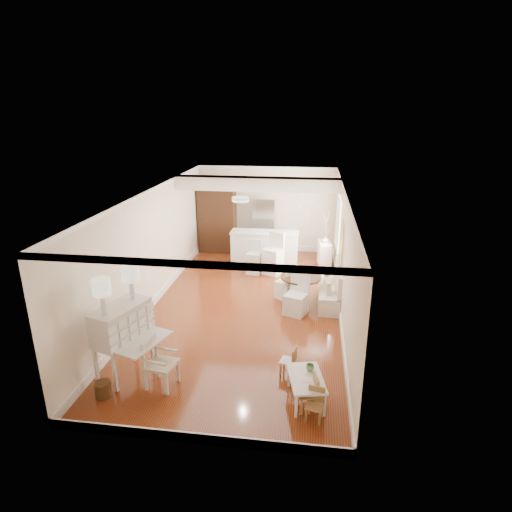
% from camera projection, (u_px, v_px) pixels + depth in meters
% --- Properties ---
extents(room, '(9.00, 9.04, 2.82)m').
position_uv_depth(room, '(248.00, 225.00, 10.00)').
color(room, brown).
rests_on(room, ground).
extents(secretary_bureau, '(1.35, 1.36, 1.36)m').
position_uv_depth(secretary_bureau, '(123.00, 340.00, 7.55)').
color(secretary_bureau, silver).
rests_on(secretary_bureau, ground).
extents(gustavian_armchair, '(0.59, 0.59, 0.89)m').
position_uv_depth(gustavian_armchair, '(161.00, 363.00, 7.28)').
color(gustavian_armchair, beige).
rests_on(gustavian_armchair, ground).
extents(wicker_basket, '(0.34, 0.34, 0.27)m').
position_uv_depth(wicker_basket, '(103.00, 389.00, 7.11)').
color(wicker_basket, '#503319').
rests_on(wicker_basket, ground).
extents(kids_table, '(0.70, 0.98, 0.44)m').
position_uv_depth(kids_table, '(306.00, 389.00, 6.98)').
color(kids_table, white).
rests_on(kids_table, ground).
extents(kids_chair_a, '(0.36, 0.36, 0.62)m').
position_uv_depth(kids_chair_a, '(308.00, 393.00, 6.75)').
color(kids_chair_a, '#A37E4A').
rests_on(kids_chair_a, ground).
extents(kids_chair_b, '(0.32, 0.32, 0.56)m').
position_uv_depth(kids_chair_b, '(288.00, 360.00, 7.66)').
color(kids_chair_b, '#A07449').
rests_on(kids_chair_b, ground).
extents(kids_chair_c, '(0.31, 0.31, 0.54)m').
position_uv_depth(kids_chair_c, '(315.00, 405.00, 6.52)').
color(kids_chair_c, '#A17949').
rests_on(kids_chair_c, ground).
extents(banquette, '(0.52, 1.60, 0.98)m').
position_uv_depth(banquette, '(329.00, 285.00, 10.40)').
color(banquette, silver).
rests_on(banquette, ground).
extents(dining_table, '(1.21, 1.21, 0.68)m').
position_uv_depth(dining_table, '(300.00, 289.00, 10.53)').
color(dining_table, '#442515').
rests_on(dining_table, ground).
extents(slip_chair_near, '(0.61, 0.62, 0.98)m').
position_uv_depth(slip_chair_near, '(296.00, 294.00, 9.87)').
color(slip_chair_near, white).
rests_on(slip_chair_near, ground).
extents(slip_chair_far, '(0.61, 0.61, 0.89)m').
position_uv_depth(slip_chair_far, '(286.00, 282.00, 10.71)').
color(slip_chair_far, silver).
rests_on(slip_chair_far, ground).
extents(breakfast_counter, '(2.05, 0.65, 1.03)m').
position_uv_depth(breakfast_counter, '(265.00, 248.00, 13.07)').
color(breakfast_counter, white).
rests_on(breakfast_counter, ground).
extents(bar_stool_left, '(0.43, 0.43, 0.98)m').
position_uv_depth(bar_stool_left, '(254.00, 257.00, 12.33)').
color(bar_stool_left, silver).
rests_on(bar_stool_left, ground).
extents(bar_stool_right, '(0.64, 0.64, 1.21)m').
position_uv_depth(bar_stool_right, '(273.00, 254.00, 12.26)').
color(bar_stool_right, white).
rests_on(bar_stool_right, ground).
extents(pantry_cabinet, '(1.20, 0.60, 2.30)m').
position_uv_depth(pantry_cabinet, '(217.00, 217.00, 14.09)').
color(pantry_cabinet, '#381E11').
rests_on(pantry_cabinet, ground).
extents(fridge, '(0.75, 0.65, 1.80)m').
position_uv_depth(fridge, '(274.00, 227.00, 13.90)').
color(fridge, silver).
rests_on(fridge, ground).
extents(sideboard, '(0.42, 0.80, 0.74)m').
position_uv_depth(sideboard, '(324.00, 254.00, 12.97)').
color(sideboard, white).
rests_on(sideboard, ground).
extents(pencil_cup, '(0.16, 0.16, 0.11)m').
position_uv_depth(pencil_cup, '(310.00, 368.00, 7.08)').
color(pencil_cup, '#65A460').
rests_on(pencil_cup, kids_table).
extents(branch_vase, '(0.19, 0.19, 0.19)m').
position_uv_depth(branch_vase, '(325.00, 240.00, 12.80)').
color(branch_vase, silver).
rests_on(branch_vase, sideboard).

